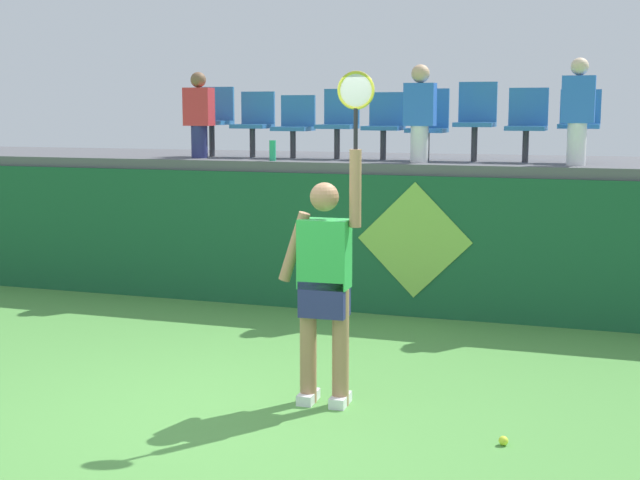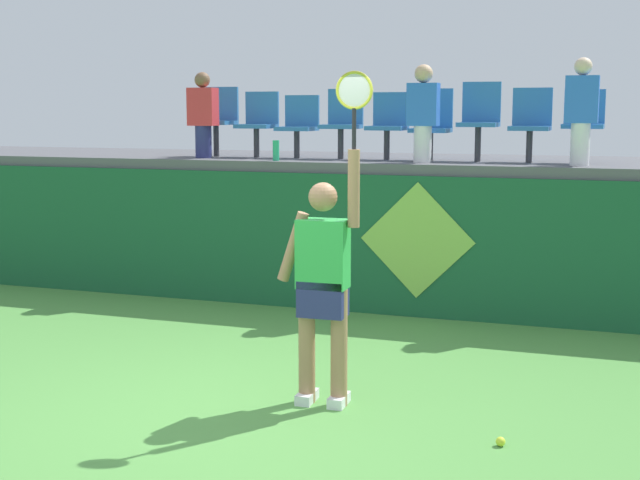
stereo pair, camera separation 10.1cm
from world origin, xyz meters
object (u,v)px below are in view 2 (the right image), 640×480
Objects in this scene: water_bottle at (276,151)px; spectator_2 at (203,114)px; stadium_chair_2 at (299,123)px; stadium_chair_1 at (259,121)px; stadium_chair_0 at (218,117)px; stadium_chair_7 at (531,121)px; spectator_0 at (423,111)px; stadium_chair_3 at (343,120)px; tennis_ball at (501,442)px; stadium_chair_6 at (480,117)px; spectator_1 at (582,110)px; stadium_chair_8 at (583,121)px; stadium_chair_5 at (432,122)px; stadium_chair_4 at (389,122)px; tennis_player at (324,280)px.

water_bottle is 0.23× the size of spectator_2.
stadium_chair_2 is 0.74× the size of spectator_2.
spectator_2 is at bearing -142.25° from stadium_chair_1.
stadium_chair_0 is 0.84× the size of spectator_2.
water_bottle is at bearing -166.16° from stadium_chair_7.
spectator_0 is at bearing -0.71° from spectator_2.
spectator_2 is at bearing -165.39° from stadium_chair_3.
stadium_chair_3 reaches higher than stadium_chair_1.
tennis_ball is 0.06× the size of spectator_2.
tennis_ball is 0.07× the size of stadium_chair_6.
tennis_ball is 5.03m from stadium_chair_6.
spectator_1 reaches higher than stadium_chair_6.
water_bottle is 3.46m from stadium_chair_8.
stadium_chair_0 reaches higher than stadium_chair_1.
water_bottle is at bearing -176.01° from spectator_1.
stadium_chair_5 is 0.77× the size of spectator_0.
spectator_0 is (2.74, -0.46, 0.07)m from stadium_chair_0.
tennis_ball is 0.09× the size of stadium_chair_2.
stadium_chair_7 is 0.57m from stadium_chair_8.
tennis_ball is 0.08× the size of stadium_chair_4.
spectator_0 is at bearing -15.54° from stadium_chair_2.
tennis_player is 3.33× the size of stadium_chair_2.
stadium_chair_8 reaches higher than stadium_chair_4.
tennis_ball is (1.43, -0.44, -0.95)m from tennis_player.
spectator_2 reaches higher than water_bottle.
spectator_1 is at bearing -7.67° from stadium_chair_2.
spectator_1 is (4.44, -0.45, 0.09)m from stadium_chair_0.
water_bottle is 0.29× the size of stadium_chair_1.
stadium_chair_6 is (0.49, 4.01, 1.20)m from tennis_player.
stadium_chair_6 is at bearing 158.14° from spectator_1.
stadium_chair_6 is 0.73m from spectator_0.
spectator_2 is at bearing 179.67° from spectator_1.
stadium_chair_3 is 1.19m from spectator_0.
stadium_chair_8 reaches higher than stadium_chair_2.
spectator_1 reaches higher than water_bottle.
stadium_chair_4 is (-2.00, 4.44, 2.08)m from tennis_ball.
stadium_chair_2 is (0.54, -0.00, -0.03)m from stadium_chair_1.
stadium_chair_8 is 0.47m from spectator_1.
water_bottle is at bearing -157.50° from stadium_chair_5.
stadium_chair_0 is at bearing 90.00° from spectator_2.
tennis_ball is 4.79m from spectator_0.
tennis_ball is at bearing -65.73° from stadium_chair_4.
stadium_chair_6 is at bearing 0.19° from stadium_chair_2.
stadium_chair_4 is 1.65m from stadium_chair_7.
stadium_chair_3 is 1.01× the size of stadium_chair_5.
stadium_chair_3 is 2.79m from stadium_chair_8.
stadium_chair_1 is 0.54m from stadium_chair_2.
stadium_chair_7 is at bearing 75.05° from tennis_player.
stadium_chair_2 is 0.70× the size of spectator_0.
stadium_chair_5 is 1.70m from stadium_chair_8.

